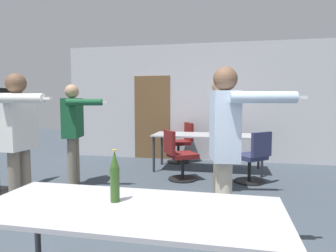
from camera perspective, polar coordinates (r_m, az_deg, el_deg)
The scene contains 11 objects.
back_wall at distance 7.29m, azimuth 5.26°, elevation 4.42°, with size 6.55×0.12×2.80m.
conference_table_near at distance 2.08m, azimuth -7.47°, elevation -16.65°, with size 2.01×0.83×0.75m.
conference_table_far at distance 6.21m, azimuth 7.53°, elevation -2.14°, with size 2.22×0.83×0.75m.
person_near_casual at distance 3.02m, azimuth 10.96°, elevation -2.28°, with size 0.88×0.64×1.78m.
person_left_plaid at distance 4.00m, azimuth -26.50°, elevation -1.00°, with size 0.79×0.67×1.77m.
person_right_polo at distance 5.26m, azimuth -17.53°, elevation 0.14°, with size 0.86×0.63×1.71m.
person_center_tall at distance 4.74m, azimuth 9.85°, elevation 0.47°, with size 0.88×0.66×1.80m.
office_chair_far_right at distance 5.45m, azimuth 2.07°, elevation -5.93°, with size 0.68×0.66×0.91m.
office_chair_near_pushed at distance 7.03m, azimuth 2.58°, elevation -3.42°, with size 0.67×0.65×0.92m.
office_chair_side_rolled at distance 5.45m, azimuth 15.87°, elevation -6.10°, with size 0.68×0.69×0.92m.
beer_bottle at distance 2.12m, azimuth -10.10°, elevation -9.60°, with size 0.06×0.06×0.36m.
Camera 1 is at (0.81, -1.50, 1.45)m, focal length 32.00 mm.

